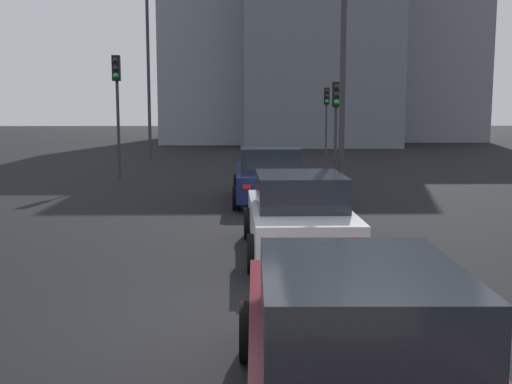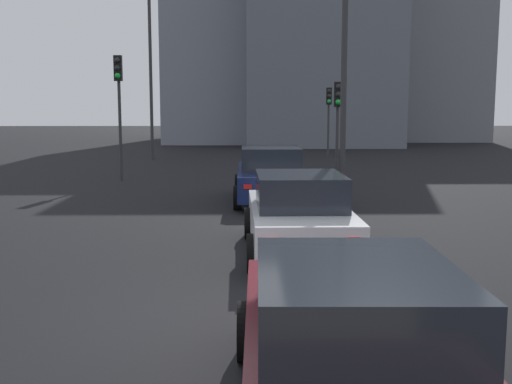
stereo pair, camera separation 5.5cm
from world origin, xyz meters
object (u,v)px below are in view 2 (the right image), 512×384
car_navy_left_lead (270,176)px  street_lamp_far (150,58)px  car_maroon_left_third (351,349)px  traffic_light_far_left (338,110)px  car_white_left_second (299,215)px  traffic_light_near_left (329,107)px  traffic_light_near_right (119,92)px  street_lamp_kerbside (345,9)px

car_navy_left_lead → street_lamp_far: 16.27m
car_maroon_left_third → traffic_light_far_left: size_ratio=1.29×
car_white_left_second → traffic_light_near_left: traffic_light_near_left is taller
street_lamp_far → traffic_light_near_right: bearing=-178.6°
car_navy_left_lead → traffic_light_near_left: 16.65m
car_navy_left_lead → traffic_light_near_left: (16.11, -3.77, 1.90)m
car_maroon_left_third → traffic_light_near_left: traffic_light_near_left is taller
car_maroon_left_third → street_lamp_kerbside: street_lamp_kerbside is taller
street_lamp_kerbside → traffic_light_near_left: bearing=-6.3°
traffic_light_near_left → car_white_left_second: bearing=-7.0°
traffic_light_near_left → traffic_light_near_right: 14.08m
car_navy_left_lead → street_lamp_kerbside: 4.89m
car_navy_left_lead → car_maroon_left_third: 12.54m
car_white_left_second → street_lamp_far: 22.15m
traffic_light_near_left → traffic_light_near_right: size_ratio=0.82×
traffic_light_far_left → car_white_left_second: bearing=-9.4°
traffic_light_near_right → traffic_light_far_left: bearing=91.0°
traffic_light_near_left → traffic_light_far_left: size_ratio=1.03×
traffic_light_near_right → car_maroon_left_third: bearing=18.3°
traffic_light_far_left → street_lamp_kerbside: street_lamp_kerbside is taller
car_navy_left_lead → street_lamp_far: size_ratio=0.50×
traffic_light_near_right → traffic_light_near_left: bearing=141.7°
car_white_left_second → street_lamp_kerbside: size_ratio=0.47×
car_white_left_second → traffic_light_near_left: bearing=-9.7°
car_white_left_second → traffic_light_near_left: size_ratio=1.16×
car_navy_left_lead → traffic_light_near_right: size_ratio=0.99×
car_navy_left_lead → street_lamp_far: (14.69, 5.47, 4.34)m
street_lamp_kerbside → street_lamp_far: bearing=25.4°
car_navy_left_lead → car_white_left_second: size_ratio=1.04×
car_navy_left_lead → traffic_light_far_left: 6.13m
car_navy_left_lead → car_white_left_second: 6.26m
traffic_light_near_left → street_lamp_far: size_ratio=0.42×
car_navy_left_lead → street_lamp_kerbside: (-0.81, -1.89, 4.44)m
car_maroon_left_third → traffic_light_near_right: (17.83, 5.39, 2.50)m
car_maroon_left_third → traffic_light_far_left: (17.77, -2.48, 1.86)m
car_navy_left_lead → traffic_light_far_left: size_ratio=1.25×
car_maroon_left_third → street_lamp_far: size_ratio=0.52×
traffic_light_far_left → car_maroon_left_third: bearing=-5.7°
traffic_light_near_left → traffic_light_near_right: bearing=-37.9°
car_maroon_left_third → traffic_light_far_left: 18.04m
car_white_left_second → car_maroon_left_third: car_white_left_second is taller
traffic_light_near_left → street_lamp_kerbside: 17.21m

